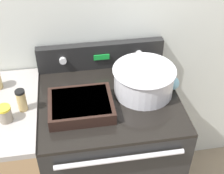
{
  "coord_description": "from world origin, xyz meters",
  "views": [
    {
      "loc": [
        -0.18,
        -0.9,
        2.0
      ],
      "look_at": [
        0.02,
        0.34,
        1.01
      ],
      "focal_mm": 50.0,
      "sensor_mm": 36.0,
      "label": 1
    }
  ],
  "objects_px": {
    "mixing_bowl": "(144,79)",
    "spice_jar_yellow_cap": "(5,114)",
    "spice_jar_black_cap": "(22,100)",
    "ladle": "(171,82)",
    "casserole_dish": "(81,105)"
  },
  "relations": [
    {
      "from": "ladle",
      "to": "spice_jar_black_cap",
      "type": "distance_m",
      "value": 0.78
    },
    {
      "from": "mixing_bowl",
      "to": "spice_jar_black_cap",
      "type": "distance_m",
      "value": 0.62
    },
    {
      "from": "spice_jar_black_cap",
      "to": "spice_jar_yellow_cap",
      "type": "relative_size",
      "value": 1.41
    },
    {
      "from": "casserole_dish",
      "to": "mixing_bowl",
      "type": "bearing_deg",
      "value": 15.67
    },
    {
      "from": "mixing_bowl",
      "to": "casserole_dish",
      "type": "height_order",
      "value": "mixing_bowl"
    },
    {
      "from": "ladle",
      "to": "spice_jar_yellow_cap",
      "type": "xyz_separation_m",
      "value": [
        -0.85,
        -0.14,
        0.02
      ]
    },
    {
      "from": "mixing_bowl",
      "to": "spice_jar_black_cap",
      "type": "height_order",
      "value": "mixing_bowl"
    },
    {
      "from": "spice_jar_yellow_cap",
      "to": "casserole_dish",
      "type": "bearing_deg",
      "value": 4.15
    },
    {
      "from": "mixing_bowl",
      "to": "spice_jar_yellow_cap",
      "type": "bearing_deg",
      "value": -170.14
    },
    {
      "from": "mixing_bowl",
      "to": "spice_jar_yellow_cap",
      "type": "xyz_separation_m",
      "value": [
        -0.69,
        -0.12,
        -0.03
      ]
    },
    {
      "from": "mixing_bowl",
      "to": "spice_jar_black_cap",
      "type": "bearing_deg",
      "value": -174.99
    },
    {
      "from": "spice_jar_black_cap",
      "to": "ladle",
      "type": "bearing_deg",
      "value": 5.32
    },
    {
      "from": "casserole_dish",
      "to": "spice_jar_black_cap",
      "type": "xyz_separation_m",
      "value": [
        -0.28,
        0.04,
        0.04
      ]
    },
    {
      "from": "mixing_bowl",
      "to": "spice_jar_yellow_cap",
      "type": "relative_size",
      "value": 3.99
    },
    {
      "from": "casserole_dish",
      "to": "spice_jar_black_cap",
      "type": "bearing_deg",
      "value": 171.81
    }
  ]
}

